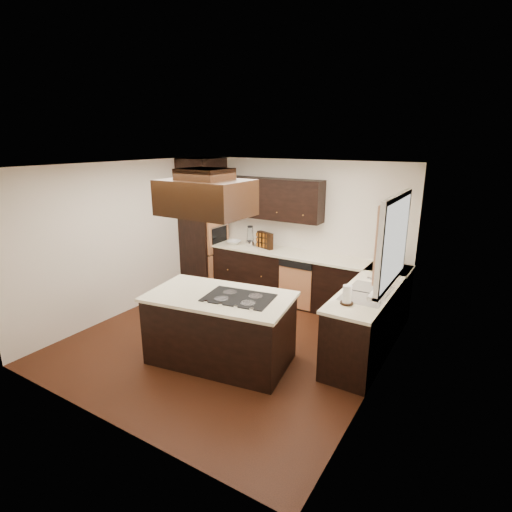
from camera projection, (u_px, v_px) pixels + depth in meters
name	position (u px, v px, depth m)	size (l,w,h in m)	color
floor	(229.00, 341.00, 5.84)	(4.20, 4.20, 0.02)	#4F2412
ceiling	(225.00, 165.00, 5.14)	(4.20, 4.20, 0.02)	silver
wall_back	(295.00, 230.00, 7.22)	(4.20, 0.02, 2.50)	#F1E3CE
wall_front	(97.00, 313.00, 3.76)	(4.20, 0.02, 2.50)	#F1E3CE
wall_left	(122.00, 239.00, 6.54)	(0.02, 4.20, 2.50)	#F1E3CE
wall_right	(382.00, 287.00, 4.43)	(0.02, 4.20, 2.50)	#F1E3CE
oven_column	(204.00, 233.00, 7.83)	(0.65, 0.75, 2.12)	black
wall_oven_face	(218.00, 232.00, 7.63)	(0.05, 0.62, 0.78)	#DA8A54
base_cabinets_back	(288.00, 277.00, 7.17)	(2.93, 0.60, 0.88)	black
base_cabinets_right	(371.00, 318.00, 5.55)	(0.60, 2.40, 0.88)	black
countertop_back	(288.00, 253.00, 7.03)	(2.93, 0.63, 0.04)	#FFF5CF
countertop_right	(373.00, 286.00, 5.43)	(0.63, 2.40, 0.04)	#FFF5CF
upper_cabinets	(269.00, 199.00, 7.13)	(2.00, 0.34, 0.72)	black
dishwasher_front	(295.00, 288.00, 6.80)	(0.60, 0.05, 0.72)	#DA8A54
window_frame	(394.00, 241.00, 4.79)	(0.06, 1.32, 1.12)	white
window_pane	(396.00, 241.00, 4.78)	(0.00, 1.20, 1.00)	white
curtain_left	(380.00, 244.00, 4.46)	(0.02, 0.34, 0.90)	beige
curtain_right	(397.00, 230.00, 5.15)	(0.02, 0.34, 0.90)	beige
sink_rim	(367.00, 293.00, 5.13)	(0.52, 0.84, 0.01)	silver
island	(220.00, 329.00, 5.21)	(1.78, 0.97, 0.88)	black
island_top	(219.00, 297.00, 5.08)	(1.84, 1.03, 0.04)	#FFF5CF
cooktop	(239.00, 298.00, 4.97)	(0.84, 0.56, 0.01)	black
range_hood	(206.00, 198.00, 4.73)	(1.05, 0.72, 0.42)	black
hood_duct	(205.00, 174.00, 4.66)	(0.55, 0.50, 0.13)	black
blender_base	(250.00, 243.00, 7.40)	(0.15, 0.15, 0.10)	silver
blender_pitcher	(250.00, 234.00, 7.35)	(0.13, 0.13, 0.26)	silver
spice_rack	(265.00, 240.00, 7.23)	(0.36, 0.09, 0.30)	black
mixing_bowl	(234.00, 242.00, 7.55)	(0.26, 0.26, 0.06)	white
soap_bottle	(377.00, 274.00, 5.56)	(0.09, 0.09, 0.20)	white
paper_towel	(347.00, 295.00, 4.76)	(0.11, 0.11, 0.24)	white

